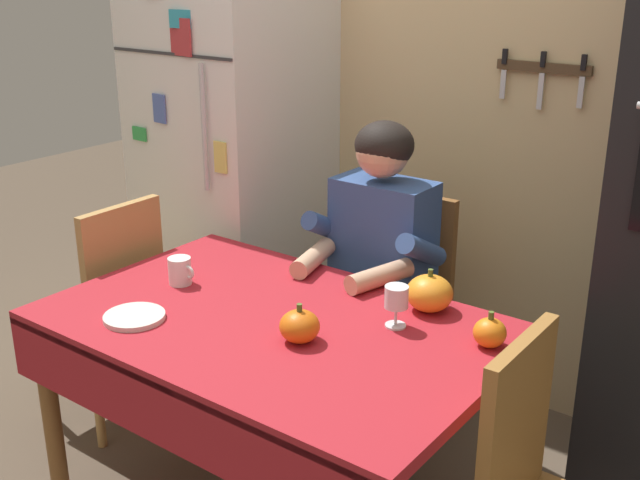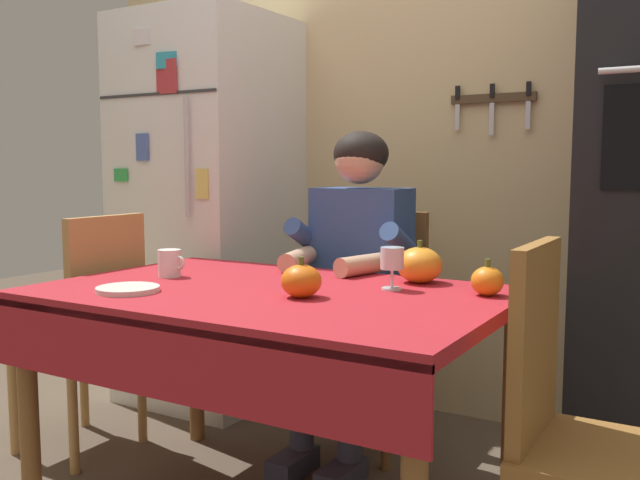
% 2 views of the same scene
% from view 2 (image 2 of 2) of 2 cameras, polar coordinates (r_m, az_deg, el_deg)
% --- Properties ---
extents(back_wall_assembly, '(3.70, 0.13, 2.60)m').
position_cam_2_polar(back_wall_assembly, '(3.18, 9.68, 9.38)').
color(back_wall_assembly, '#D1B784').
rests_on(back_wall_assembly, ground).
extents(refrigerator, '(0.68, 0.71, 1.80)m').
position_cam_2_polar(refrigerator, '(3.35, -9.14, 2.38)').
color(refrigerator, white).
rests_on(refrigerator, ground).
extents(dining_table, '(1.40, 0.90, 0.74)m').
position_cam_2_polar(dining_table, '(2.12, -4.44, -6.38)').
color(dining_table, brown).
rests_on(dining_table, ground).
extents(chair_behind_person, '(0.40, 0.40, 0.93)m').
position_cam_2_polar(chair_behind_person, '(2.83, 4.52, -6.21)').
color(chair_behind_person, brown).
rests_on(chair_behind_person, ground).
extents(seated_person, '(0.47, 0.55, 1.25)m').
position_cam_2_polar(seated_person, '(2.62, 2.75, -2.15)').
color(seated_person, '#38384C').
rests_on(seated_person, ground).
extents(chair_left_side, '(0.40, 0.40, 0.93)m').
position_cam_2_polar(chair_left_side, '(2.82, -18.39, -6.53)').
color(chair_left_side, tan).
rests_on(chair_left_side, ground).
extents(chair_right_side, '(0.40, 0.40, 0.93)m').
position_cam_2_polar(chair_right_side, '(1.81, 20.26, -13.70)').
color(chair_right_side, '#9E6B33').
rests_on(chair_right_side, ground).
extents(coffee_mug, '(0.10, 0.08, 0.09)m').
position_cam_2_polar(coffee_mug, '(2.40, -12.25, -1.87)').
color(coffee_mug, white).
rests_on(coffee_mug, dining_table).
extents(wine_glass, '(0.07, 0.07, 0.13)m').
position_cam_2_polar(wine_glass, '(2.10, 5.96, -1.68)').
color(wine_glass, white).
rests_on(wine_glass, dining_table).
extents(pumpkin_large, '(0.12, 0.12, 0.12)m').
position_cam_2_polar(pumpkin_large, '(1.97, -1.55, -3.39)').
color(pumpkin_large, orange).
rests_on(pumpkin_large, dining_table).
extents(pumpkin_medium, '(0.15, 0.15, 0.14)m').
position_cam_2_polar(pumpkin_medium, '(2.24, 8.19, -2.04)').
color(pumpkin_medium, orange).
rests_on(pumpkin_medium, dining_table).
extents(pumpkin_small, '(0.09, 0.09, 0.11)m').
position_cam_2_polar(pumpkin_small, '(2.06, 13.60, -3.30)').
color(pumpkin_small, orange).
rests_on(pumpkin_small, dining_table).
extents(serving_tray, '(0.19, 0.19, 0.02)m').
position_cam_2_polar(serving_tray, '(2.14, -15.53, -3.92)').
color(serving_tray, silver).
rests_on(serving_tray, dining_table).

